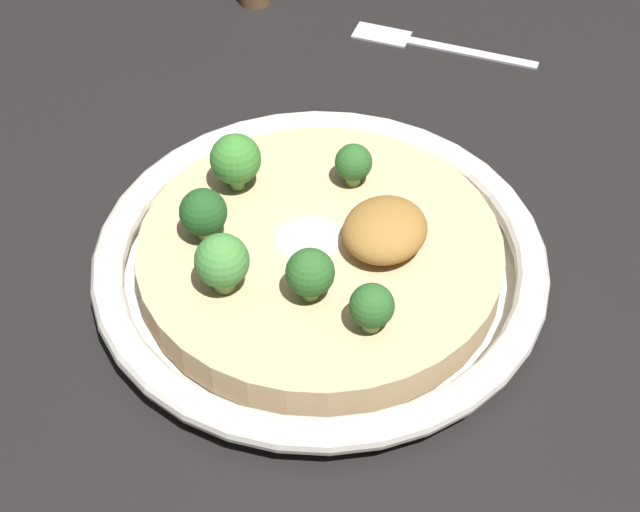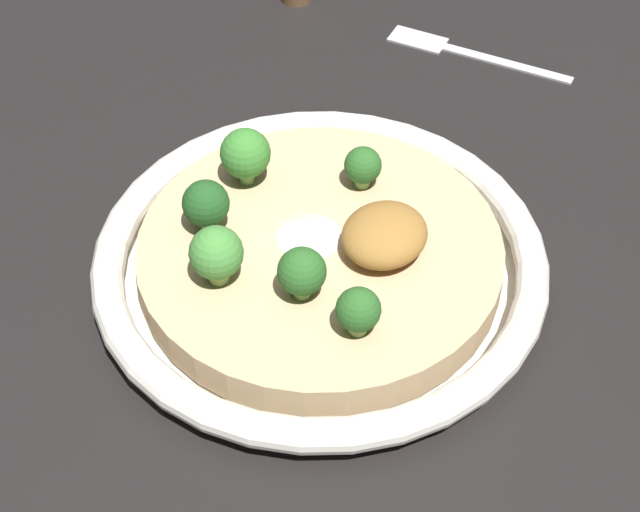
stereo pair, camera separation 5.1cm
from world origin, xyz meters
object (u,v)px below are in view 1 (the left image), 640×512
Objects in this scene: broccoli_left at (222,262)px; broccoli_back_right at (236,160)px; fork_utensil at (424,42)px; risotto_bowl at (320,259)px; broccoli_front_left at (310,273)px; broccoli_back at (203,213)px; broccoli_right at (353,163)px; broccoli_front at (372,307)px.

broccoli_back_right is at bearing 30.11° from broccoli_left.
broccoli_back_right reaches higher than fork_utensil.
broccoli_back_right is at bearing 78.03° from risotto_bowl.
broccoli_front_left is (-0.04, -0.02, 0.04)m from risotto_bowl.
broccoli_left is at bearing 84.34° from fork_utensil.
broccoli_back_right is 0.05m from broccoli_back.
risotto_bowl is 0.07m from broccoli_right.
fork_utensil is (0.34, 0.09, -0.05)m from broccoli_front_left.
broccoli_left is 0.06m from broccoli_front_left.
broccoli_right is at bearing 35.13° from broccoli_front.
broccoli_back_right is (0.06, 0.15, 0.01)m from broccoli_front.
broccoli_back reaches higher than risotto_bowl.
broccoli_front_left reaches higher than fork_utensil.
broccoli_back_right is 1.04× the size of broccoli_left.
risotto_bowl is 0.09m from broccoli_front.
risotto_bowl is 9.73× the size of broccoli_right.
broccoli_back is 0.09m from broccoli_front_left.
broccoli_back is (0.01, 0.14, 0.00)m from broccoli_front.
fork_utensil is at bearing -1.87° from broccoli_back_right.
broccoli_front_left is 0.22× the size of fork_utensil.
broccoli_front_left is at bearing 93.16° from fork_utensil.
risotto_bowl is at bearing -169.36° from broccoli_right.
broccoli_left reaches higher than broccoli_front.
broccoli_right is (0.05, -0.07, -0.01)m from broccoli_back_right.
broccoli_back_right reaches higher than risotto_bowl.
broccoli_right is 0.19× the size of fork_utensil.
broccoli_front reaches higher than fork_utensil.
broccoli_front is 0.20× the size of fork_utensil.
fork_utensil is at bearing 14.43° from broccoli_right.
broccoli_back is at bearing 85.75° from broccoli_front.
fork_utensil is (0.33, 0.00, -0.06)m from broccoli_back.
broccoli_left is 1.08× the size of broccoli_back.
broccoli_back_right is (0.02, 0.08, 0.04)m from risotto_bowl.
broccoli_left is (-0.08, -0.05, -0.00)m from broccoli_back_right.
fork_utensil is (0.28, -0.01, -0.06)m from broccoli_back_right.
broccoli_back is at bearing -168.28° from broccoli_back_right.
broccoli_back is at bearing 78.41° from fork_utensil.
fork_utensil is at bearing 15.10° from broccoli_front_left.
broccoli_front is at bearing -77.82° from broccoli_left.
risotto_bowl is at bearing 91.66° from fork_utensil.
broccoli_right is (0.11, 0.08, -0.00)m from broccoli_front.
broccoli_back is at bearing 117.62° from risotto_bowl.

